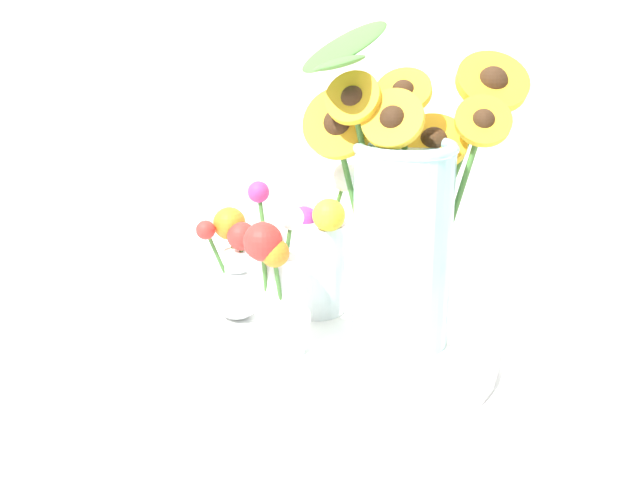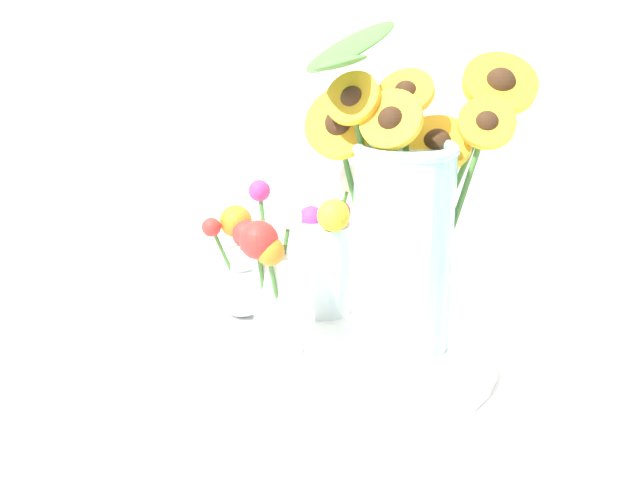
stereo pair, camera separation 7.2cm
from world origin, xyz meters
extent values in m
plane|color=silver|center=(0.00, 0.00, 0.00)|extent=(6.00, 6.00, 0.00)
cylinder|color=white|center=(-0.04, 0.07, 0.01)|extent=(0.43, 0.43, 0.02)
cylinder|color=#9ED1D6|center=(0.06, 0.09, 0.14)|extent=(0.12, 0.12, 0.24)
torus|color=#9ED1D6|center=(0.06, 0.09, 0.26)|extent=(0.12, 0.12, 0.01)
cylinder|color=#427533|center=(0.11, 0.11, 0.17)|extent=(0.06, 0.03, 0.22)
cylinder|color=gold|center=(0.14, 0.13, 0.29)|extent=(0.08, 0.05, 0.07)
sphere|color=#382314|center=(0.14, 0.13, 0.29)|extent=(0.03, 0.03, 0.03)
cylinder|color=#427533|center=(0.00, 0.10, 0.17)|extent=(0.05, 0.03, 0.22)
cylinder|color=gold|center=(-0.02, 0.09, 0.28)|extent=(0.10, 0.05, 0.10)
sphere|color=#382314|center=(-0.02, 0.09, 0.28)|extent=(0.04, 0.04, 0.04)
cylinder|color=#427533|center=(0.03, 0.07, 0.18)|extent=(0.06, 0.01, 0.26)
cylinder|color=gold|center=(0.00, 0.07, 0.31)|extent=(0.07, 0.04, 0.07)
sphere|color=#382314|center=(0.00, 0.07, 0.31)|extent=(0.03, 0.03, 0.03)
cylinder|color=#427533|center=(0.06, 0.06, 0.18)|extent=(0.04, 0.01, 0.24)
cylinder|color=gold|center=(0.05, 0.06, 0.29)|extent=(0.08, 0.05, 0.07)
sphere|color=#382314|center=(0.05, 0.06, 0.29)|extent=(0.03, 0.03, 0.03)
cylinder|color=#427533|center=(0.10, 0.14, 0.19)|extent=(0.09, 0.08, 0.26)
cylinder|color=gold|center=(0.15, 0.18, 0.32)|extent=(0.10, 0.08, 0.09)
sphere|color=#382314|center=(0.15, 0.18, 0.32)|extent=(0.04, 0.04, 0.04)
cylinder|color=#427533|center=(0.06, 0.09, 0.20)|extent=(0.03, 0.06, 0.23)
cylinder|color=gold|center=(0.05, 0.12, 0.32)|extent=(0.07, 0.05, 0.06)
sphere|color=#382314|center=(0.05, 0.12, 0.32)|extent=(0.03, 0.03, 0.03)
cylinder|color=#427533|center=(0.07, 0.10, 0.15)|extent=(0.04, 0.07, 0.20)
cylinder|color=gold|center=(0.09, 0.13, 0.26)|extent=(0.09, 0.07, 0.07)
sphere|color=#382314|center=(0.09, 0.13, 0.26)|extent=(0.03, 0.03, 0.03)
ellipsoid|color=#477F38|center=(-0.03, 0.15, 0.36)|extent=(0.12, 0.14, 0.07)
ellipsoid|color=#477F38|center=(-0.02, 0.08, 0.35)|extent=(0.08, 0.14, 0.03)
cylinder|color=white|center=(-0.07, 0.03, 0.08)|extent=(0.06, 0.06, 0.12)
cylinder|color=#427533|center=(-0.07, 0.02, 0.12)|extent=(0.02, 0.02, 0.13)
sphere|color=white|center=(-0.06, 0.03, 0.18)|extent=(0.03, 0.03, 0.03)
cylinder|color=#427533|center=(-0.09, 0.04, 0.10)|extent=(0.01, 0.03, 0.10)
sphere|color=white|center=(-0.09, 0.05, 0.16)|extent=(0.03, 0.03, 0.03)
cylinder|color=#427533|center=(-0.09, 0.04, 0.13)|extent=(0.03, 0.03, 0.14)
sphere|color=#C6337A|center=(-0.11, 0.05, 0.21)|extent=(0.03, 0.03, 0.03)
cylinder|color=#427533|center=(-0.08, 0.00, 0.11)|extent=(0.01, 0.03, 0.11)
sphere|color=red|center=(-0.08, -0.01, 0.17)|extent=(0.04, 0.04, 0.04)
cylinder|color=#427533|center=(-0.07, 0.00, 0.10)|extent=(0.01, 0.03, 0.11)
sphere|color=orange|center=(-0.07, -0.01, 0.15)|extent=(0.03, 0.03, 0.03)
sphere|color=white|center=(-0.16, 0.11, 0.05)|extent=(0.07, 0.07, 0.07)
cylinder|color=white|center=(-0.16, 0.11, 0.10)|extent=(0.03, 0.03, 0.03)
cylinder|color=#427533|center=(-0.18, 0.10, 0.10)|extent=(0.03, 0.03, 0.09)
sphere|color=red|center=(-0.19, 0.09, 0.14)|extent=(0.02, 0.02, 0.02)
cylinder|color=#427533|center=(-0.16, 0.11, 0.09)|extent=(0.02, 0.01, 0.11)
sphere|color=orange|center=(-0.17, 0.11, 0.14)|extent=(0.04, 0.04, 0.04)
cylinder|color=#427533|center=(-0.16, 0.13, 0.09)|extent=(0.02, 0.03, 0.09)
sphere|color=white|center=(-0.16, 0.14, 0.13)|extent=(0.02, 0.02, 0.02)
cylinder|color=#427533|center=(-0.15, 0.10, 0.08)|extent=(0.01, 0.01, 0.10)
sphere|color=red|center=(-0.15, 0.10, 0.13)|extent=(0.04, 0.04, 0.04)
cylinder|color=white|center=(-0.07, 0.16, 0.08)|extent=(0.08, 0.08, 0.12)
cylinder|color=#4C8438|center=(-0.07, 0.16, 0.09)|extent=(0.03, 0.01, 0.10)
sphere|color=purple|center=(-0.08, 0.17, 0.14)|extent=(0.04, 0.04, 0.04)
cylinder|color=#4C8438|center=(-0.05, 0.17, 0.11)|extent=(0.01, 0.01, 0.09)
sphere|color=red|center=(-0.05, 0.17, 0.15)|extent=(0.03, 0.03, 0.03)
cylinder|color=#4C8438|center=(-0.05, 0.16, 0.13)|extent=(0.05, 0.01, 0.14)
sphere|color=white|center=(-0.03, 0.16, 0.20)|extent=(0.04, 0.04, 0.04)
cylinder|color=#4C8438|center=(-0.07, 0.17, 0.10)|extent=(0.02, 0.01, 0.09)
sphere|color=yellow|center=(-0.08, 0.17, 0.14)|extent=(0.03, 0.03, 0.03)
cylinder|color=#4C8438|center=(-0.05, 0.15, 0.10)|extent=(0.02, 0.03, 0.12)
sphere|color=yellow|center=(-0.04, 0.13, 0.16)|extent=(0.04, 0.04, 0.04)
camera|label=1|loc=(0.17, -0.75, 0.42)|focal=42.00mm
camera|label=2|loc=(0.24, -0.73, 0.42)|focal=42.00mm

